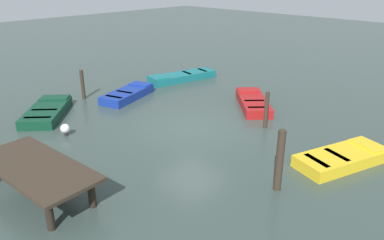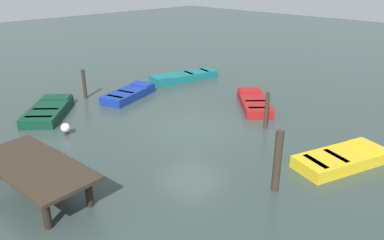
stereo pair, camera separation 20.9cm
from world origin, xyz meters
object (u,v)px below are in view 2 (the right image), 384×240
at_px(rowboat_yellow, 341,159).
at_px(rowboat_dark_green, 48,111).
at_px(rowboat_red, 254,102).
at_px(mooring_piling_mid_left, 84,84).
at_px(rowboat_blue, 129,94).
at_px(mooring_piling_near_right, 277,161).
at_px(dock_segment, 35,168).
at_px(rowboat_teal, 184,77).
at_px(marker_buoy, 66,128).
at_px(mooring_piling_far_left, 267,111).

xyz_separation_m(rowboat_yellow, rowboat_dark_green, (11.14, 4.70, -0.00)).
height_order(rowboat_red, mooring_piling_mid_left, mooring_piling_mid_left).
distance_m(rowboat_red, mooring_piling_mid_left, 8.34).
distance_m(rowboat_yellow, rowboat_dark_green, 12.09).
relative_size(rowboat_dark_green, mooring_piling_mid_left, 2.29).
xyz_separation_m(rowboat_yellow, rowboat_blue, (10.57, 0.76, 0.00)).
xyz_separation_m(rowboat_dark_green, mooring_piling_near_right, (-10.43, -1.90, 0.72)).
distance_m(rowboat_blue, mooring_piling_near_right, 10.10).
distance_m(dock_segment, rowboat_red, 10.30).
height_order(rowboat_teal, rowboat_blue, same).
bearing_deg(mooring_piling_near_right, marker_buoy, 16.73).
xyz_separation_m(rowboat_yellow, mooring_piling_far_left, (3.50, -0.81, 0.54)).
relative_size(rowboat_yellow, rowboat_red, 1.07).
xyz_separation_m(rowboat_blue, mooring_piling_far_left, (-7.07, -1.57, 0.54)).
bearing_deg(rowboat_red, rowboat_blue, 76.70).
xyz_separation_m(mooring_piling_mid_left, marker_buoy, (-3.44, 2.85, -0.44)).
bearing_deg(rowboat_teal, marker_buoy, 27.13).
distance_m(rowboat_blue, mooring_piling_far_left, 7.26).
bearing_deg(marker_buoy, rowboat_teal, -74.96).
distance_m(mooring_piling_near_right, marker_buoy, 8.30).
distance_m(rowboat_dark_green, mooring_piling_far_left, 9.43).
bearing_deg(rowboat_blue, mooring_piling_mid_left, 119.03).
bearing_deg(dock_segment, rowboat_yellow, -129.04).
bearing_deg(mooring_piling_mid_left, rowboat_teal, -101.14).
height_order(rowboat_dark_green, marker_buoy, marker_buoy).
bearing_deg(mooring_piling_mid_left, marker_buoy, 140.33).
distance_m(mooring_piling_far_left, marker_buoy, 7.90).
bearing_deg(rowboat_teal, dock_segment, 38.53).
relative_size(rowboat_red, rowboat_blue, 0.97).
height_order(mooring_piling_mid_left, mooring_piling_near_right, mooring_piling_near_right).
bearing_deg(rowboat_red, mooring_piling_near_right, 175.19).
relative_size(rowboat_blue, mooring_piling_near_right, 1.73).
height_order(rowboat_red, marker_buoy, marker_buoy).
distance_m(rowboat_yellow, marker_buoy, 10.07).
xyz_separation_m(dock_segment, mooring_piling_near_right, (-4.70, -4.92, 0.11)).
height_order(rowboat_teal, mooring_piling_mid_left, mooring_piling_mid_left).
xyz_separation_m(mooring_piling_far_left, marker_buoy, (5.13, 6.00, -0.47)).
bearing_deg(rowboat_yellow, mooring_piling_near_right, -174.93).
distance_m(rowboat_red, mooring_piling_near_right, 7.11).
xyz_separation_m(mooring_piling_near_right, marker_buoy, (7.92, 2.38, -0.65)).
distance_m(dock_segment, marker_buoy, 4.14).
relative_size(rowboat_dark_green, marker_buoy, 6.98).
relative_size(rowboat_teal, mooring_piling_mid_left, 2.88).
bearing_deg(dock_segment, marker_buoy, -42.27).
bearing_deg(rowboat_dark_green, rowboat_teal, -48.36).
xyz_separation_m(dock_segment, mooring_piling_mid_left, (6.67, -5.39, -0.09)).
bearing_deg(rowboat_teal, mooring_piling_near_right, 70.81).
height_order(rowboat_red, rowboat_blue, same).
bearing_deg(mooring_piling_far_left, dock_segment, 77.45).
bearing_deg(rowboat_red, rowboat_yellow, -161.16).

